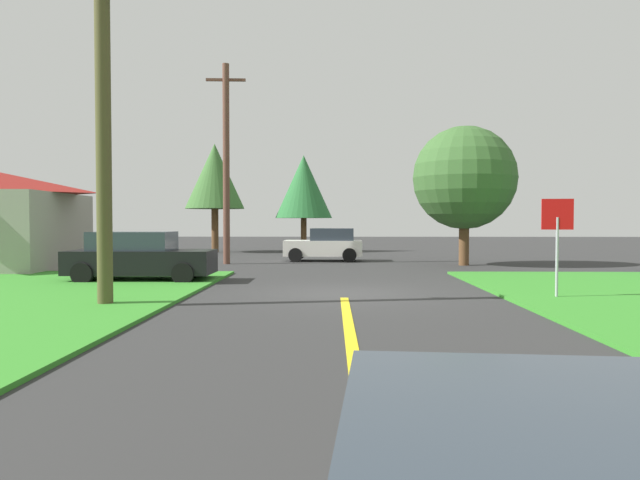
# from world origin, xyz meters

# --- Properties ---
(ground_plane) EXTENTS (120.00, 120.00, 0.00)m
(ground_plane) POSITION_xyz_m (0.00, 0.00, 0.00)
(ground_plane) COLOR #2E2E2E
(lane_stripe_center) EXTENTS (0.20, 14.00, 0.01)m
(lane_stripe_center) POSITION_xyz_m (0.00, -8.00, 0.01)
(lane_stripe_center) COLOR yellow
(lane_stripe_center) RESTS_ON ground
(stop_sign) EXTENTS (0.76, 0.11, 2.51)m
(stop_sign) POSITION_xyz_m (5.28, -1.19, 1.77)
(stop_sign) COLOR #9EA0A8
(stop_sign) RESTS_ON ground
(car_approaching_junction) EXTENTS (3.86, 2.00, 1.62)m
(car_approaching_junction) POSITION_xyz_m (-0.65, 12.96, 0.80)
(car_approaching_junction) COLOR white
(car_approaching_junction) RESTS_ON ground
(parked_car_near_building) EXTENTS (4.61, 2.07, 1.62)m
(parked_car_near_building) POSITION_xyz_m (-6.56, 2.93, 0.81)
(parked_car_near_building) COLOR black
(parked_car_near_building) RESTS_ON ground
(utility_pole_near) EXTENTS (1.80, 0.35, 7.69)m
(utility_pole_near) POSITION_xyz_m (-5.50, -2.59, 3.94)
(utility_pole_near) COLOR #4D4828
(utility_pole_near) RESTS_ON ground
(utility_pole_mid) EXTENTS (1.80, 0.31, 9.15)m
(utility_pole_mid) POSITION_xyz_m (-5.17, 10.83, 4.69)
(utility_pole_mid) COLOR brown
(utility_pole_mid) RESTS_ON ground
(oak_tree_left) EXTENTS (4.57, 4.57, 6.18)m
(oak_tree_left) POSITION_xyz_m (5.56, 10.23, 3.88)
(oak_tree_left) COLOR brown
(oak_tree_left) RESTS_ON ground
(pine_tree_center) EXTENTS (3.69, 3.69, 6.25)m
(pine_tree_center) POSITION_xyz_m (-2.16, 21.82, 4.20)
(pine_tree_center) COLOR brown
(pine_tree_center) RESTS_ON ground
(oak_tree_right) EXTENTS (3.77, 3.77, 6.93)m
(oak_tree_right) POSITION_xyz_m (-7.82, 21.22, 4.83)
(oak_tree_right) COLOR brown
(oak_tree_right) RESTS_ON ground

